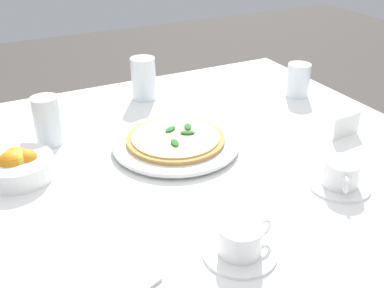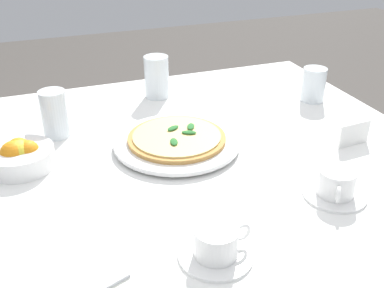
{
  "view_description": "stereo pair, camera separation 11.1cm",
  "coord_description": "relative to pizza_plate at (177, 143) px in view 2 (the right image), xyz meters",
  "views": [
    {
      "loc": [
        -0.47,
        -0.84,
        1.29
      ],
      "look_at": [
        -0.03,
        0.04,
        0.76
      ],
      "focal_mm": 43.39,
      "sensor_mm": 36.0,
      "label": 1
    },
    {
      "loc": [
        -0.37,
        -0.88,
        1.29
      ],
      "look_at": [
        -0.03,
        0.04,
        0.76
      ],
      "focal_mm": 43.39,
      "sensor_mm": 36.0,
      "label": 2
    }
  ],
  "objects": [
    {
      "name": "dining_table",
      "position": [
        0.05,
        -0.07,
        -0.14
      ],
      "size": [
        1.11,
        1.11,
        0.74
      ],
      "color": "white",
      "rests_on": "ground_plane"
    },
    {
      "name": "pizza_plate",
      "position": [
        0.0,
        0.0,
        0.0
      ],
      "size": [
        0.31,
        0.31,
        0.02
      ],
      "color": "white",
      "rests_on": "dining_table"
    },
    {
      "name": "pizza",
      "position": [
        0.0,
        0.0,
        0.01
      ],
      "size": [
        0.24,
        0.24,
        0.02
      ],
      "color": "#C68E47",
      "rests_on": "pizza_plate"
    },
    {
      "name": "coffee_cup_left_edge",
      "position": [
        0.24,
        -0.31,
        0.02
      ],
      "size": [
        0.13,
        0.13,
        0.06
      ],
      "color": "white",
      "rests_on": "dining_table"
    },
    {
      "name": "coffee_cup_far_left",
      "position": [
        -0.06,
        -0.4,
        0.02
      ],
      "size": [
        0.13,
        0.13,
        0.06
      ],
      "color": "white",
      "rests_on": "dining_table"
    },
    {
      "name": "water_glass_back_corner",
      "position": [
        0.05,
        0.33,
        0.05
      ],
      "size": [
        0.07,
        0.07,
        0.13
      ],
      "color": "white",
      "rests_on": "dining_table"
    },
    {
      "name": "water_glass_near_right",
      "position": [
        0.48,
        0.13,
        0.03
      ],
      "size": [
        0.07,
        0.07,
        0.1
      ],
      "color": "white",
      "rests_on": "dining_table"
    },
    {
      "name": "water_glass_right_edge",
      "position": [
        -0.27,
        0.16,
        0.05
      ],
      "size": [
        0.07,
        0.07,
        0.12
      ],
      "color": "white",
      "rests_on": "dining_table"
    },
    {
      "name": "citrus_bowl",
      "position": [
        -0.36,
        0.03,
        0.02
      ],
      "size": [
        0.15,
        0.15,
        0.07
      ],
      "color": "white",
      "rests_on": "dining_table"
    },
    {
      "name": "menu_card",
      "position": [
        0.41,
        -0.15,
        0.02
      ],
      "size": [
        0.09,
        0.01,
        0.06
      ],
      "rotation": [
        0.0,
        0.0,
        0.08
      ],
      "color": "white",
      "rests_on": "dining_table"
    }
  ]
}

